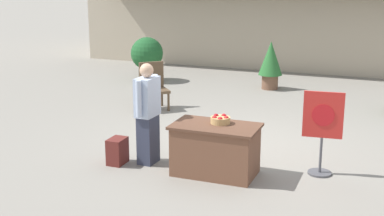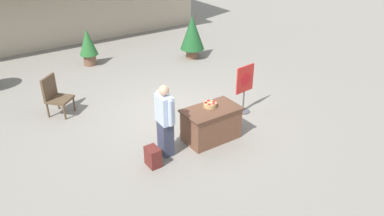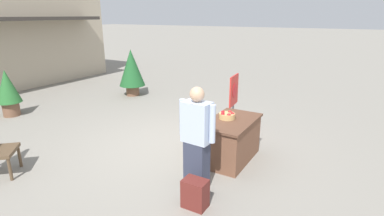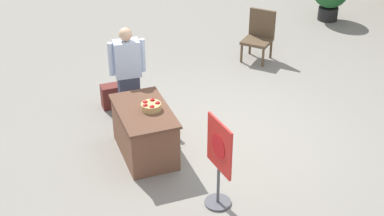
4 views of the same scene
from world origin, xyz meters
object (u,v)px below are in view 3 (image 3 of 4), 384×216
apple_basket (227,115)px  potted_plant_near_right (131,69)px  poster_board (234,100)px  person_visitor (197,139)px  display_table (231,140)px  backpack (195,194)px  potted_plant_near_left (8,90)px

apple_basket → potted_plant_near_right: size_ratio=0.19×
poster_board → person_visitor: bearing=-85.1°
apple_basket → poster_board: bearing=18.0°
apple_basket → person_visitor: person_visitor is taller
display_table → apple_basket: bearing=70.8°
display_table → apple_basket: (0.04, 0.11, 0.44)m
backpack → poster_board: size_ratio=0.33×
backpack → poster_board: (3.08, 0.73, 0.49)m
person_visitor → potted_plant_near_right: bearing=53.7°
display_table → poster_board: bearing=21.2°
person_visitor → poster_board: size_ratio=1.26×
backpack → potted_plant_near_left: (1.00, 6.21, 0.49)m
apple_basket → backpack: (-1.63, -0.26, -0.62)m
apple_basket → display_table: bearing=-109.2°
backpack → potted_plant_near_right: bearing=48.5°
potted_plant_near_left → display_table: bearing=-84.4°
person_visitor → potted_plant_near_left: 6.02m
display_table → person_visitor: 1.24m
apple_basket → potted_plant_near_left: size_ratio=0.24×
potted_plant_near_left → apple_basket: bearing=-83.9°
poster_board → potted_plant_near_right: potted_plant_near_right is taller
backpack → person_visitor: bearing=26.8°
apple_basket → potted_plant_near_right: 5.27m
apple_basket → potted_plant_near_left: 5.99m
display_table → backpack: bearing=-174.5°
display_table → potted_plant_near_left: potted_plant_near_left is taller
potted_plant_near_right → backpack: bearing=-131.5°
person_visitor → potted_plant_near_left: person_visitor is taller
apple_basket → person_visitor: bearing=-178.2°
poster_board → potted_plant_near_left: (-2.08, 5.48, -0.00)m
display_table → person_visitor: bearing=176.6°
display_table → potted_plant_near_right: (2.67, 4.67, 0.49)m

